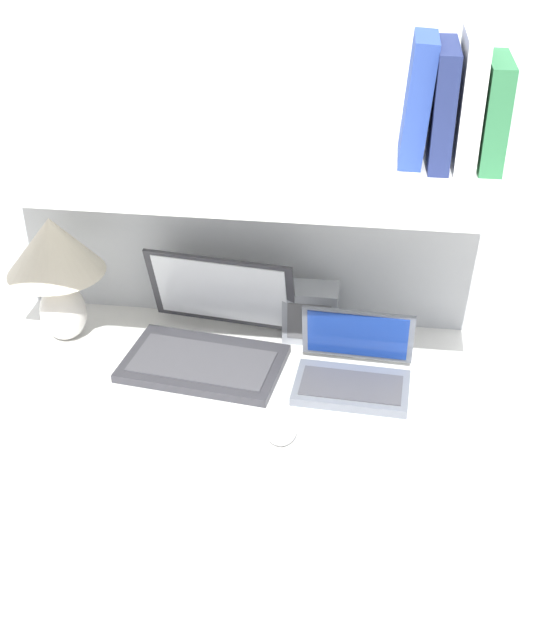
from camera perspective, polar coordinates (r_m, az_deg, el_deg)
wall_back at (r=1.90m, az=-1.84°, el=13.93°), size 6.00×0.05×2.40m
desk at (r=2.05m, az=-3.06°, el=-12.45°), size 1.12×0.57×0.72m
back_riser at (r=2.13m, az=-1.76°, el=-1.97°), size 1.12×0.04×1.20m
shelf at (r=1.63m, az=-3.48°, el=11.46°), size 1.12×0.52×0.03m
table_lamp at (r=1.92m, az=-15.35°, el=4.19°), size 0.23×0.23×0.32m
laptop_large at (r=1.87m, az=-4.65°, el=-1.36°), size 0.39×0.33×0.22m
laptop_small at (r=1.79m, az=5.63°, el=-3.59°), size 0.26×0.20×0.16m
computer_mouse at (r=1.65m, az=0.45°, el=-7.66°), size 0.08×0.11×0.04m
router_box at (r=1.93m, az=2.59°, el=0.54°), size 0.13×0.09×0.14m
book_green at (r=1.58m, az=15.31°, el=14.05°), size 0.04×0.16×0.20m
book_white at (r=1.57m, az=13.68°, el=14.97°), size 0.04×0.17×0.24m
book_navy at (r=1.57m, az=11.86°, el=14.76°), size 0.04×0.18×0.22m
book_blue at (r=1.57m, az=10.15°, el=15.14°), size 0.06×0.13×0.23m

